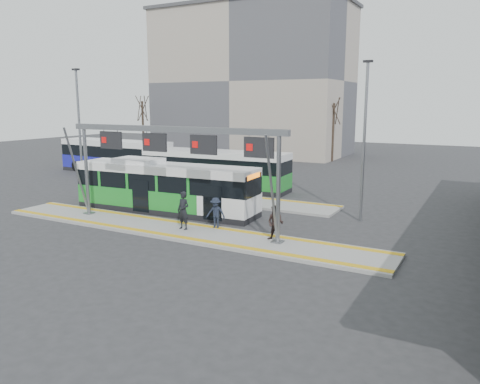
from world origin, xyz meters
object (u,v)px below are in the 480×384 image
Objects in this scene: passenger_a at (183,210)px; passenger_c at (216,213)px; gantry at (172,147)px; hero_bus at (165,188)px; passenger_b at (276,223)px.

passenger_c is at bearing 43.16° from passenger_a.
passenger_a is (0.68, -0.12, -3.18)m from gantry.
gantry is 1.11× the size of hero_bus.
passenger_a is 4.97m from passenger_b.
gantry is at bearing -168.04° from passenger_c.
hero_bus reaches higher than passenger_b.
passenger_b is (4.96, 0.39, -0.14)m from passenger_a.
hero_bus is 4.88m from passenger_a.
gantry is at bearing -176.15° from passenger_b.
gantry reaches higher than passenger_c.
hero_bus is 5.50m from passenger_c.
passenger_b is (5.64, 0.27, -3.31)m from gantry.
hero_bus is at bearing 144.99° from passenger_c.
gantry is 7.76× the size of passenger_b.
passenger_c is (1.35, 0.95, -0.17)m from passenger_a.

